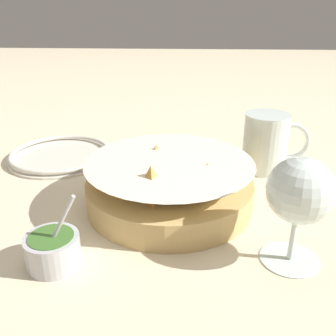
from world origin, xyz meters
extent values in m
plane|color=beige|center=(0.00, 0.00, 0.00)|extent=(4.00, 4.00, 0.00)
cylinder|color=tan|center=(-0.02, 0.02, 0.02)|extent=(0.26, 0.26, 0.04)
cone|color=#EDE5C6|center=(-0.02, 0.02, 0.04)|extent=(0.26, 0.26, 0.07)
cylinder|color=#3D842D|center=(-0.02, 0.02, 0.02)|extent=(0.19, 0.19, 0.01)
pyramid|color=#CC8E42|center=(0.03, 0.01, 0.05)|extent=(0.08, 0.08, 0.05)
pyramid|color=#CC8E42|center=(-0.05, 0.07, 0.05)|extent=(0.06, 0.07, 0.05)
pyramid|color=#CC8E42|center=(-0.05, -0.03, 0.06)|extent=(0.06, 0.07, 0.06)
cylinder|color=#B7B7BC|center=(-0.16, -0.13, 0.02)|extent=(0.07, 0.07, 0.04)
cylinder|color=#42702D|center=(-0.16, -0.13, 0.03)|extent=(0.05, 0.05, 0.03)
cylinder|color=#B7B7BC|center=(-0.15, -0.13, 0.05)|extent=(0.05, 0.01, 0.08)
cylinder|color=silver|center=(0.13, -0.11, 0.00)|extent=(0.07, 0.07, 0.00)
cylinder|color=silver|center=(0.13, -0.11, 0.03)|extent=(0.01, 0.01, 0.06)
sphere|color=silver|center=(0.13, -0.11, 0.10)|extent=(0.08, 0.08, 0.08)
sphere|color=#E5B77F|center=(0.13, -0.11, 0.09)|extent=(0.05, 0.05, 0.05)
cylinder|color=silver|center=(0.15, 0.16, 0.05)|extent=(0.08, 0.08, 0.11)
cylinder|color=#935119|center=(0.15, 0.16, 0.04)|extent=(0.07, 0.07, 0.08)
torus|color=silver|center=(0.19, 0.16, 0.06)|extent=(0.07, 0.01, 0.07)
cylinder|color=silver|center=(-0.25, 0.20, 0.00)|extent=(0.21, 0.21, 0.01)
torus|color=silver|center=(-0.25, 0.20, 0.01)|extent=(0.20, 0.20, 0.01)
camera|label=1|loc=(0.00, -0.49, 0.30)|focal=40.00mm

